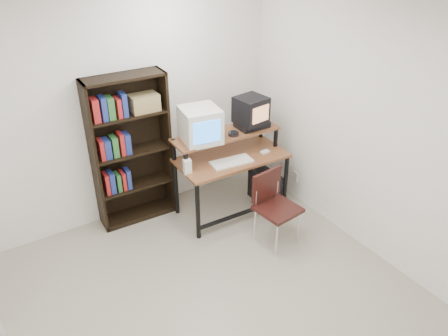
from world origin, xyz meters
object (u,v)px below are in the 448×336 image
pc_tower (265,186)px  school_chair (273,201)px  computer_desk (231,159)px  crt_tv (251,110)px  bookshelf (130,149)px  crt_monitor (200,125)px

pc_tower → school_chair: school_chair is taller
computer_desk → crt_tv: bearing=14.7°
computer_desk → bookshelf: size_ratio=0.74×
crt_tv → pc_tower: bearing=-57.0°
crt_monitor → school_chair: bearing=-55.9°
school_chair → bookshelf: bearing=124.4°
pc_tower → computer_desk: bearing=170.1°
crt_tv → pc_tower: crt_tv is taller
crt_tv → school_chair: 1.09m
computer_desk → pc_tower: computer_desk is taller
crt_monitor → bookshelf: (-0.68, 0.39, -0.27)m
pc_tower → school_chair: 0.81m
crt_monitor → computer_desk: bearing=-9.2°
school_chair → crt_monitor: bearing=108.6°
crt_tv → bookshelf: 1.43m
crt_tv → pc_tower: (0.13, -0.16, -0.99)m
crt_tv → pc_tower: 1.01m
bookshelf → school_chair: bearing=-47.0°
computer_desk → crt_tv: 0.60m
crt_monitor → pc_tower: (0.78, -0.19, -0.95)m
computer_desk → bookshelf: (-1.00, 0.50, 0.19)m
crt_tv → bookshelf: size_ratio=0.21×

